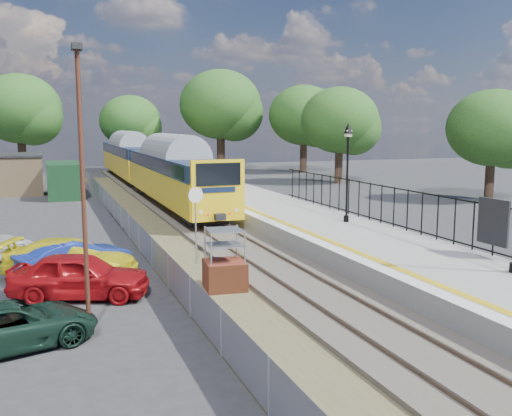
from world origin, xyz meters
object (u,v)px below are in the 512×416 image
speed_sign (196,212)px  car_red (80,275)px  brick_plinth (225,261)px  car_green (11,326)px  victorian_lamp_north (348,149)px  carpark_lamp (82,174)px  car_blue (74,258)px  car_yellow (71,258)px  train (146,163)px

speed_sign → car_red: (-4.50, -2.89, -1.37)m
brick_plinth → speed_sign: 3.86m
brick_plinth → car_green: size_ratio=0.50×
victorian_lamp_north → carpark_lamp: size_ratio=0.62×
brick_plinth → carpark_lamp: bearing=-151.4°
car_blue → car_yellow: (-0.11, -0.14, 0.02)m
car_blue → car_yellow: size_ratio=0.86×
speed_sign → car_yellow: size_ratio=0.65×
train → car_green: bearing=-105.3°
train → car_yellow: size_ratio=8.65×
victorian_lamp_north → car_green: size_ratio=1.11×
victorian_lamp_north → brick_plinth: size_ratio=2.21×
train → car_blue: (-7.03, -25.80, -1.67)m
brick_plinth → car_yellow: 5.82m
car_yellow → car_red: bearing=-155.0°
brick_plinth → car_red: size_ratio=0.49×
speed_sign → carpark_lamp: (-4.49, -6.15, 2.07)m
speed_sign → train: bearing=73.1°
carpark_lamp → car_green: carpark_lamp is taller
train → car_blue: bearing=-105.2°
victorian_lamp_north → car_red: 13.76m
brick_plinth → car_red: (-4.50, 0.81, -0.27)m
victorian_lamp_north → train: 24.28m
car_green → car_yellow: bearing=-31.5°
victorian_lamp_north → speed_sign: victorian_lamp_north is taller
victorian_lamp_north → train: (-5.30, 23.61, -1.96)m
victorian_lamp_north → train: size_ratio=0.11×
victorian_lamp_north → car_blue: bearing=-169.9°
speed_sign → car_yellow: 4.85m
victorian_lamp_north → carpark_lamp: carpark_lamp is taller
brick_plinth → car_red: bearing=169.8°
carpark_lamp → car_red: 4.74m
car_green → car_red: 4.13m
speed_sign → car_yellow: speed_sign is taller
brick_plinth → car_blue: brick_plinth is taller
car_green → victorian_lamp_north: bearing=-74.8°
car_red → car_blue: bearing=20.5°
train → car_green: (-8.84, -32.33, -1.77)m
train → car_yellow: (-7.13, -25.94, -1.66)m
train → carpark_lamp: bearing=-102.4°
victorian_lamp_north → train: bearing=102.7°
victorian_lamp_north → train: victorian_lamp_north is taller
speed_sign → car_green: bearing=-145.3°
speed_sign → car_red: size_ratio=0.71×
train → speed_sign: size_ratio=13.39×
carpark_lamp → train: bearing=77.6°
victorian_lamp_north → speed_sign: 8.38m
speed_sign → car_red: bearing=-158.7°
train → speed_sign: (-2.50, -25.76, -0.24)m
car_green → car_yellow: car_yellow is taller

